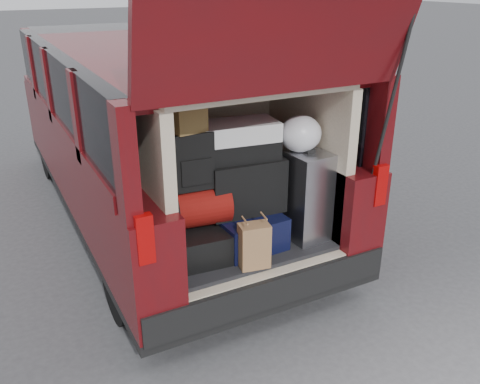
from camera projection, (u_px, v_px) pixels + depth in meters
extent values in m
plane|color=#3B3B3E|center=(249.00, 313.00, 3.89)|extent=(80.00, 80.00, 0.00)
cylinder|color=black|center=(126.00, 280.00, 3.74)|extent=(0.24, 0.64, 0.64)
cylinder|color=black|center=(310.00, 231.00, 4.44)|extent=(0.24, 0.64, 0.64)
cylinder|color=black|center=(53.00, 152.00, 6.42)|extent=(0.24, 0.64, 0.64)
cylinder|color=black|center=(174.00, 135.00, 7.12)|extent=(0.24, 0.64, 0.64)
cube|color=black|center=(157.00, 189.00, 5.47)|extent=(1.90, 4.85, 0.08)
cube|color=#4F0E11|center=(78.00, 162.00, 4.97)|extent=(0.33, 4.85, 0.80)
cube|color=#4F0E11|center=(222.00, 140.00, 5.64)|extent=(0.33, 4.85, 0.80)
cube|color=#4F0E11|center=(147.00, 49.00, 4.90)|extent=(1.82, 4.46, 0.10)
cube|color=black|center=(59.00, 89.00, 4.55)|extent=(0.12, 4.25, 0.68)
cube|color=black|center=(233.00, 73.00, 5.30)|extent=(0.12, 4.25, 0.68)
cube|color=black|center=(270.00, 288.00, 3.49)|extent=(1.86, 0.16, 0.22)
cube|color=#990505|center=(145.00, 239.00, 2.85)|extent=(0.10, 0.06, 0.30)
cube|color=#990505|center=(379.00, 185.00, 3.59)|extent=(0.10, 0.06, 0.30)
cube|color=black|center=(233.00, 238.00, 3.91)|extent=(1.24, 1.05, 0.06)
cube|color=beige|center=(144.00, 180.00, 3.39)|extent=(0.08, 1.05, 1.15)
cube|color=beige|center=(308.00, 151.00, 3.95)|extent=(0.08, 1.05, 1.15)
cube|color=beige|center=(201.00, 144.00, 4.12)|extent=(1.34, 0.06, 1.15)
cube|color=beige|center=(232.00, 80.00, 3.43)|extent=(1.34, 1.05, 0.06)
cube|color=#4F0E11|center=(295.00, 1.00, 2.62)|extent=(1.75, 0.38, 1.02)
cylinder|color=black|center=(395.00, 99.00, 3.27)|extent=(0.02, 0.90, 0.76)
cube|color=black|center=(233.00, 266.00, 4.00)|extent=(1.24, 1.05, 0.55)
cube|color=black|center=(194.00, 240.00, 3.59)|extent=(0.44, 0.57, 0.22)
cube|color=black|center=(243.00, 227.00, 3.75)|extent=(0.48, 0.58, 0.25)
cube|color=white|center=(301.00, 193.00, 3.79)|extent=(0.31, 0.47, 0.67)
cube|color=olive|center=(254.00, 246.00, 3.42)|extent=(0.22, 0.16, 0.31)
cube|color=maroon|center=(197.00, 206.00, 3.52)|extent=(0.48, 0.35, 0.29)
cube|color=black|center=(244.00, 184.00, 3.66)|extent=(0.58, 0.38, 0.40)
cube|color=black|center=(191.00, 160.00, 3.37)|extent=(0.29, 0.19, 0.39)
cube|color=silver|center=(235.00, 140.00, 3.54)|extent=(0.62, 0.38, 0.26)
cube|color=brown|center=(187.00, 116.00, 3.26)|extent=(0.24, 0.21, 0.19)
ellipsoid|color=silver|center=(301.00, 134.00, 3.59)|extent=(0.32, 0.30, 0.26)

